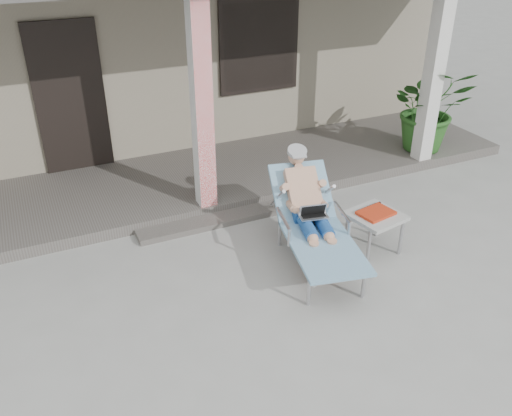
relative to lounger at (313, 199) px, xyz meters
name	(u,v)px	position (x,y,z in m)	size (l,w,h in m)	color
ground	(281,308)	(-0.74, -0.73, -0.72)	(60.00, 60.00, 0.00)	#9E9E99
house	(120,25)	(-0.74, 5.77, 0.94)	(10.40, 5.40, 3.30)	gray
porch_deck	(186,182)	(-0.74, 2.27, -0.65)	(10.00, 2.00, 0.15)	#605B56
porch_step	(215,221)	(-0.74, 1.12, -0.69)	(2.00, 0.30, 0.07)	#605B56
lounger	(313,199)	(0.00, 0.00, 0.00)	(1.02, 1.87, 1.17)	#B7B7BC
side_table	(375,218)	(0.73, -0.19, -0.30)	(0.65, 0.65, 0.50)	#A8A8A3
potted_palm	(430,109)	(3.05, 1.70, 0.09)	(1.19, 1.03, 1.32)	#26591E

